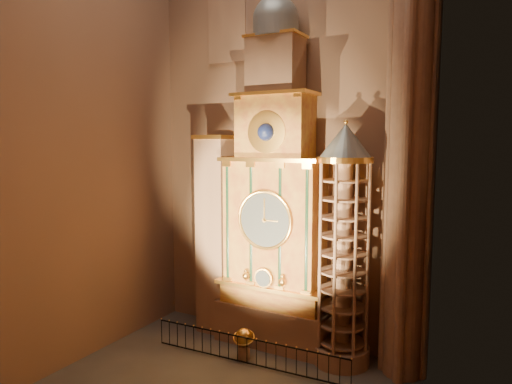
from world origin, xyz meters
The scene contains 10 objects.
wall_back centered at (0.00, 6.00, 11.00)m, with size 22.00×22.00×0.00m, color #89624A.
wall_left centered at (-7.00, 0.00, 11.00)m, with size 22.00×22.00×0.00m, color #89624A.
wall_right centered at (7.00, 0.00, 11.00)m, with size 22.00×22.00×0.00m, color #89624A.
astronomical_clock centered at (0.00, 4.96, 6.68)m, with size 5.60×2.41×16.70m.
portrait_tower centered at (-3.40, 4.98, 5.15)m, with size 1.80×1.60×10.20m.
stair_turret centered at (3.50, 4.70, 5.27)m, with size 2.50×2.50×10.80m.
gothic_pier centered at (6.10, 5.00, 11.00)m, with size 2.04×2.04×22.00m.
stained_glass_window centered at (-3.20, 5.92, 16.50)m, with size 2.20×0.14×5.20m.
celestial_globe centered at (-0.47, 2.84, 0.86)m, with size 1.23×1.19×1.44m.
iron_railing centered at (-0.07, 2.42, 0.66)m, with size 9.34×0.50×1.21m.
Camera 1 is at (9.57, -14.28, 9.88)m, focal length 32.00 mm.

